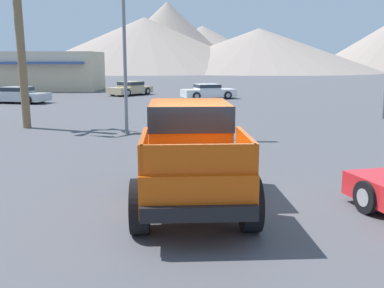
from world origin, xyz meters
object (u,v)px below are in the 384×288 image
at_px(parked_car_tan, 130,88).
at_px(palm_tree_tall, 17,2).
at_px(orange_pickup_truck, 190,148).
at_px(street_lamp_post, 123,1).
at_px(parked_car_white, 208,91).
at_px(parked_car_silver, 18,95).

height_order(parked_car_tan, palm_tree_tall, palm_tree_tall).
height_order(orange_pickup_truck, parked_car_tan, orange_pickup_truck).
bearing_deg(street_lamp_post, parked_car_white, 77.91).
xyz_separation_m(parked_car_tan, palm_tree_tall, (-1.80, -19.21, 4.85)).
relative_size(parked_car_tan, street_lamp_post, 0.49).
xyz_separation_m(orange_pickup_truck, parked_car_tan, (-5.82, 29.63, -0.57)).
bearing_deg(parked_car_white, palm_tree_tall, -47.33).
relative_size(orange_pickup_truck, parked_car_white, 1.14).
bearing_deg(parked_car_tan, parked_car_silver, 81.59).
xyz_separation_m(orange_pickup_truck, palm_tree_tall, (-7.61, 10.42, 4.28)).
xyz_separation_m(parked_car_white, parked_car_tan, (-6.68, 3.60, 0.01)).
height_order(parked_car_white, parked_car_silver, parked_car_white).
height_order(orange_pickup_truck, street_lamp_post, street_lamp_post).
bearing_deg(parked_car_silver, street_lamp_post, 48.02).
relative_size(orange_pickup_truck, parked_car_tan, 1.17).
bearing_deg(palm_tree_tall, parked_car_white, 61.52).
bearing_deg(orange_pickup_truck, parked_car_silver, 115.60).
relative_size(parked_car_silver, street_lamp_post, 0.50).
bearing_deg(parked_car_silver, orange_pickup_truck, 41.22).
bearing_deg(palm_tree_tall, parked_car_tan, 84.66).
bearing_deg(parked_car_white, parked_car_silver, -93.13).
xyz_separation_m(parked_car_white, palm_tree_tall, (-8.47, -15.61, 4.86)).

